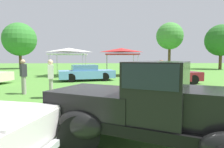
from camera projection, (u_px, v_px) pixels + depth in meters
ground_plane at (135, 139)px, 4.29m from camera, size 120.00×120.00×0.00m
feature_pickup_truck at (154, 106)px, 3.70m from camera, size 4.27×3.20×1.70m
show_car_skyblue at (86, 73)px, 15.28m from camera, size 4.49×2.70×1.22m
show_car_burgundy at (171, 75)px, 13.43m from camera, size 4.24×2.62×1.22m
spectator_near_truck at (51, 77)px, 8.59m from camera, size 0.34×0.45×1.69m
spectator_by_row at (161, 81)px, 7.22m from camera, size 0.27×0.42×1.69m
spectator_far_side at (23, 75)px, 9.60m from camera, size 0.43×0.46×1.69m
canopy_tent_left_field at (69, 51)px, 19.15m from camera, size 3.34×3.34×2.71m
canopy_tent_center_field at (121, 51)px, 19.39m from camera, size 3.15×3.15×2.71m
treeline_far_left at (20, 39)px, 31.40m from camera, size 5.24×5.24×7.29m
treeline_mid_left at (170, 36)px, 32.88m from camera, size 4.45×4.45×7.60m
treeline_center at (221, 40)px, 30.14m from camera, size 4.78×4.78×6.82m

